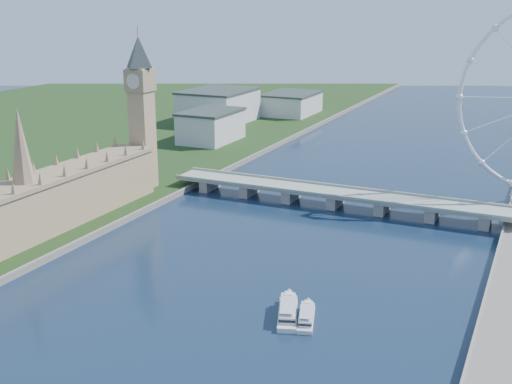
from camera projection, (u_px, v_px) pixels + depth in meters
The scene contains 6 objects.
parliament_range at pixel (27, 210), 337.60m from camera, with size 24.00×200.00×70.00m.
big_ben at pixel (141, 93), 418.09m from camera, with size 20.02×20.02×110.00m.
westminster_bridge at pixel (336, 196), 402.64m from camera, with size 220.00×22.00×9.50m.
city_skyline at pixel (460, 119), 610.44m from camera, with size 505.00×280.00×32.00m.
tour_boat_near at pixel (306, 321), 257.62m from camera, with size 6.48×25.59×5.61m, color silver, non-canonical shape.
tour_boat_far at pixel (288, 317), 261.16m from camera, with size 7.90×30.86×6.83m, color silver, non-canonical shape.
Camera 1 is at (116.31, -71.02, 122.59)m, focal length 45.00 mm.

